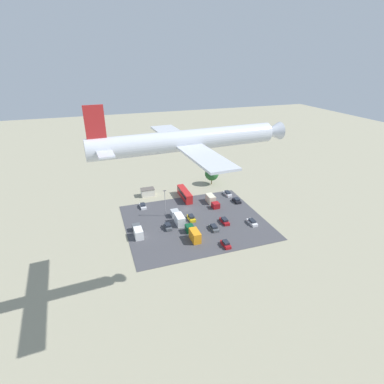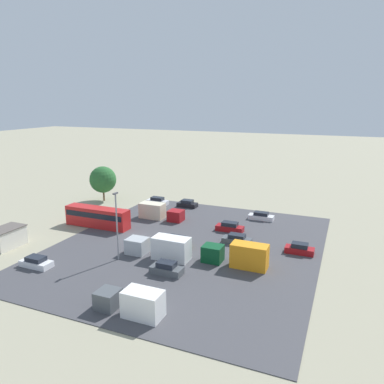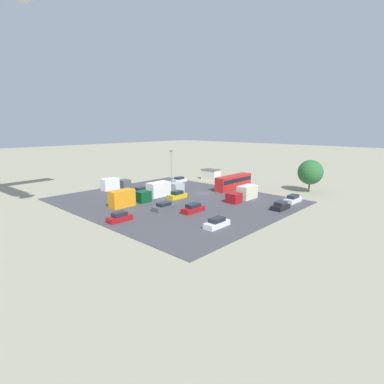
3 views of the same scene
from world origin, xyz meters
name	(u,v)px [view 3 (image 3 of 3)]	position (x,y,z in m)	size (l,w,h in m)	color
ground_plane	(204,193)	(0.00, 0.00, 0.00)	(400.00, 400.00, 0.00)	gray
parking_lot_surface	(174,201)	(0.00, 9.40, 0.04)	(44.74, 37.96, 0.08)	#424247
shed_building	(211,174)	(10.74, -15.58, 1.50)	(5.22, 3.37, 2.98)	silver
bus	(234,182)	(-2.15, -8.66, 1.90)	(2.54, 11.83, 3.38)	red
parked_car_0	(193,209)	(-8.80, 13.20, 0.73)	(1.80, 4.62, 1.57)	maroon
parked_car_1	(177,195)	(0.81, 7.82, 0.76)	(1.77, 4.34, 1.64)	gold
parked_car_2	(120,217)	(-3.68, 25.23, 0.72)	(1.75, 4.05, 1.53)	maroon
parked_car_3	(217,223)	(-16.98, 16.67, 0.68)	(1.80, 4.56, 1.44)	silver
parked_car_4	(280,206)	(-19.43, 0.78, 0.69)	(1.99, 4.04, 1.47)	black
parked_car_5	(141,191)	(9.58, 10.58, 0.76)	(1.86, 4.14, 1.63)	#4C5156
parked_car_6	(164,207)	(-3.93, 15.85, 0.68)	(1.89, 4.41, 1.44)	#4C5156
parked_car_7	(293,199)	(-18.79, -5.82, 0.72)	(1.78, 4.65, 1.54)	silver
parked_car_8	(179,180)	(14.38, -6.24, 0.67)	(1.90, 4.33, 1.40)	silver
parked_truck_0	(128,198)	(3.71, 18.30, 1.55)	(2.33, 8.79, 3.21)	#0C4723
parked_truck_1	(244,194)	(-10.19, -0.93, 1.37)	(2.48, 8.42, 2.82)	maroon
parked_truck_2	(164,189)	(5.26, 7.62, 1.51)	(2.54, 9.43, 3.14)	#ADB2B7
parked_truck_3	(114,184)	(19.12, 11.52, 1.36)	(2.39, 7.42, 2.81)	#4C5156
tree_near_shed	(310,172)	(-17.09, -18.15, 4.72)	(5.74, 5.74, 7.60)	brown
light_pole_lot_centre	(171,169)	(8.23, 2.48, 5.26)	(0.90, 0.28, 9.50)	gray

